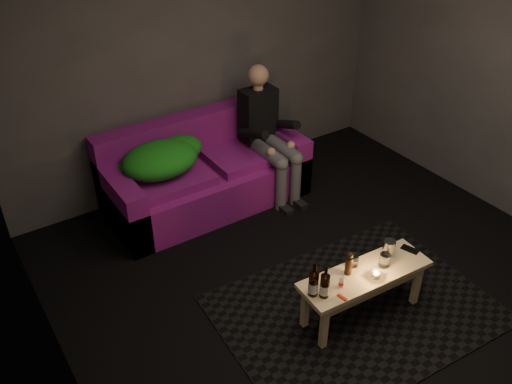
# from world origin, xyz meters

# --- Properties ---
(floor) EXTENTS (4.50, 4.50, 0.00)m
(floor) POSITION_xyz_m (0.00, 0.00, 0.00)
(floor) COLOR black
(floor) RESTS_ON ground
(room) EXTENTS (4.50, 4.50, 4.50)m
(room) POSITION_xyz_m (0.00, 0.47, 1.64)
(room) COLOR silver
(room) RESTS_ON ground
(rug) EXTENTS (2.07, 1.56, 0.01)m
(rug) POSITION_xyz_m (-0.05, -0.09, 0.00)
(rug) COLOR black
(rug) RESTS_ON floor
(sofa) EXTENTS (1.87, 0.84, 0.80)m
(sofa) POSITION_xyz_m (-0.27, 1.82, 0.29)
(sofa) COLOR #73107C
(sofa) RESTS_ON floor
(green_blanket) EXTENTS (0.82, 0.56, 0.28)m
(green_blanket) POSITION_xyz_m (-0.67, 1.81, 0.61)
(green_blanket) COLOR #167D1A
(green_blanket) RESTS_ON sofa
(person) EXTENTS (0.34, 0.78, 1.25)m
(person) POSITION_xyz_m (0.35, 1.66, 0.65)
(person) COLOR black
(person) RESTS_ON sofa
(coffee_table) EXTENTS (1.01, 0.38, 0.41)m
(coffee_table) POSITION_xyz_m (-0.05, -0.14, 0.33)
(coffee_table) COLOR tan
(coffee_table) RESTS_ON rug
(beer_bottle_a) EXTENTS (0.07, 0.07, 0.27)m
(beer_bottle_a) POSITION_xyz_m (-0.49, -0.10, 0.51)
(beer_bottle_a) COLOR black
(beer_bottle_a) RESTS_ON coffee_table
(beer_bottle_b) EXTENTS (0.07, 0.07, 0.26)m
(beer_bottle_b) POSITION_xyz_m (-0.44, -0.16, 0.50)
(beer_bottle_b) COLOR black
(beer_bottle_b) RESTS_ON coffee_table
(salt_shaker) EXTENTS (0.04, 0.04, 0.08)m
(salt_shaker) POSITION_xyz_m (-0.28, -0.15, 0.45)
(salt_shaker) COLOR silver
(salt_shaker) RESTS_ON coffee_table
(pepper_mill) EXTENTS (0.06, 0.06, 0.14)m
(pepper_mill) POSITION_xyz_m (-0.16, -0.08, 0.48)
(pepper_mill) COLOR black
(pepper_mill) RESTS_ON coffee_table
(tumbler_back) EXTENTS (0.09, 0.09, 0.09)m
(tumbler_back) POSITION_xyz_m (-0.07, -0.03, 0.45)
(tumbler_back) COLOR white
(tumbler_back) RESTS_ON coffee_table
(tealight) EXTENTS (0.07, 0.07, 0.05)m
(tealight) POSITION_xyz_m (-0.02, -0.21, 0.43)
(tealight) COLOR white
(tealight) RESTS_ON coffee_table
(tumbler_front) EXTENTS (0.11, 0.11, 0.10)m
(tumbler_front) POSITION_xyz_m (0.11, -0.16, 0.46)
(tumbler_front) COLOR white
(tumbler_front) RESTS_ON coffee_table
(steel_cup) EXTENTS (0.11, 0.11, 0.12)m
(steel_cup) POSITION_xyz_m (0.23, -0.09, 0.47)
(steel_cup) COLOR #B2B4B9
(steel_cup) RESTS_ON coffee_table
(smartphone) EXTENTS (0.10, 0.14, 0.01)m
(smartphone) POSITION_xyz_m (0.40, -0.14, 0.41)
(smartphone) COLOR black
(smartphone) RESTS_ON coffee_table
(red_lighter) EXTENTS (0.03, 0.07, 0.01)m
(red_lighter) POSITION_xyz_m (-0.35, -0.24, 0.41)
(red_lighter) COLOR red
(red_lighter) RESTS_ON coffee_table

